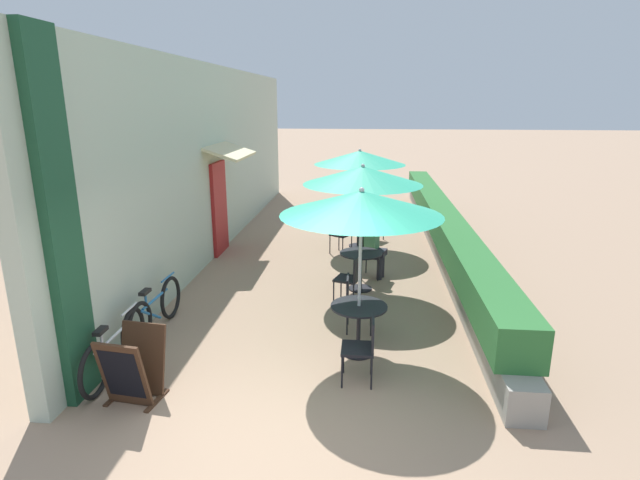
{
  "coord_description": "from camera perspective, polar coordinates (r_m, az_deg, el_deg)",
  "views": [
    {
      "loc": [
        0.98,
        -4.43,
        3.42
      ],
      "look_at": [
        0.15,
        4.19,
        1.0
      ],
      "focal_mm": 28.0,
      "sensor_mm": 36.0,
      "label": 1
    }
  ],
  "objects": [
    {
      "name": "cafe_chair_near_right",
      "position": [
        6.33,
        5.02,
        -11.77
      ],
      "size": [
        0.4,
        0.4,
        0.87
      ],
      "rotation": [
        0.0,
        0.0,
        7.85
      ],
      "color": "black",
      "rests_on": "ground_plane"
    },
    {
      "name": "cafe_chair_far_right",
      "position": [
        11.44,
        2.72,
        0.89
      ],
      "size": [
        0.55,
        0.55,
        0.87
      ],
      "rotation": [
        0.0,
        0.0,
        7.3
      ],
      "color": "black",
      "rests_on": "ground_plane"
    },
    {
      "name": "patio_umbrella_near",
      "position": [
        6.48,
        4.74,
        4.21
      ],
      "size": [
        2.13,
        2.13,
        2.35
      ],
      "color": "#B7B7BC",
      "rests_on": "ground_plane"
    },
    {
      "name": "planter_hedge",
      "position": [
        12.04,
        13.79,
        1.3
      ],
      "size": [
        0.6,
        13.45,
        1.01
      ],
      "color": "gray",
      "rests_on": "ground_plane"
    },
    {
      "name": "coffee_cup_far",
      "position": [
        11.98,
        4.06,
        2.76
      ],
      "size": [
        0.07,
        0.07,
        0.09
      ],
      "color": "#232328",
      "rests_on": "patio_table_far"
    },
    {
      "name": "cafe_chair_far_left",
      "position": [
        12.71,
        5.92,
        2.33
      ],
      "size": [
        0.55,
        0.55,
        0.87
      ],
      "rotation": [
        0.0,
        0.0,
        4.16
      ],
      "color": "black",
      "rests_on": "ground_plane"
    },
    {
      "name": "menu_board",
      "position": [
        6.4,
        -20.54,
        -13.42
      ],
      "size": [
        0.64,
        0.7,
        0.86
      ],
      "rotation": [
        0.0,
        0.0,
        -0.13
      ],
      "color": "#422819",
      "rests_on": "ground_plane"
    },
    {
      "name": "cafe_chair_mid_left",
      "position": [
        9.98,
        5.58,
        -1.37
      ],
      "size": [
        0.5,
        0.5,
        0.87
      ],
      "rotation": [
        0.0,
        0.0,
        4.41
      ],
      "color": "black",
      "rests_on": "ground_plane"
    },
    {
      "name": "ground_plane",
      "position": [
        5.68,
        -5.96,
        -21.51
      ],
      "size": [
        120.0,
        120.0,
        0.0
      ],
      "primitive_type": "plane",
      "color": "#9E7F66"
    },
    {
      "name": "patio_umbrella_far",
      "position": [
        11.78,
        4.57,
        9.36
      ],
      "size": [
        2.13,
        2.13,
        2.35
      ],
      "color": "#B7B7BC",
      "rests_on": "ground_plane"
    },
    {
      "name": "bicycle_leaning",
      "position": [
        7.06,
        -22.39,
        -11.41
      ],
      "size": [
        0.1,
        1.72,
        0.76
      ],
      "rotation": [
        0.0,
        0.0,
        0.02
      ],
      "color": "black",
      "rests_on": "ground_plane"
    },
    {
      "name": "patio_table_near",
      "position": [
        6.98,
        4.44,
        -8.96
      ],
      "size": [
        0.78,
        0.78,
        0.72
      ],
      "color": "black",
      "rests_on": "ground_plane"
    },
    {
      "name": "cafe_chair_mid_right",
      "position": [
        8.62,
        3.62,
        -4.11
      ],
      "size": [
        0.5,
        0.5,
        0.87
      ],
      "rotation": [
        0.0,
        0.0,
        7.55
      ],
      "color": "black",
      "rests_on": "ground_plane"
    },
    {
      "name": "patio_umbrella_mid",
      "position": [
        8.92,
        4.91,
        7.34
      ],
      "size": [
        2.13,
        2.13,
        2.35
      ],
      "color": "#B7B7BC",
      "rests_on": "ground_plane"
    },
    {
      "name": "bicycle_second",
      "position": [
        8.04,
        -18.23,
        -7.57
      ],
      "size": [
        0.12,
        1.74,
        0.79
      ],
      "rotation": [
        0.0,
        0.0,
        -0.03
      ],
      "color": "black",
      "rests_on": "ground_plane"
    },
    {
      "name": "patio_table_mid",
      "position": [
        9.29,
        4.68,
        -2.6
      ],
      "size": [
        0.78,
        0.78,
        0.72
      ],
      "color": "black",
      "rests_on": "ground_plane"
    },
    {
      "name": "coffee_cup_mid",
      "position": [
        9.29,
        4.64,
        -1.06
      ],
      "size": [
        0.07,
        0.07,
        0.09
      ],
      "color": "#232328",
      "rests_on": "patio_table_mid"
    },
    {
      "name": "cafe_facade_wall",
      "position": [
        12.11,
        -11.59,
        9.0
      ],
      "size": [
        0.98,
        14.45,
        4.2
      ],
      "color": "#B2C1AD",
      "rests_on": "ground_plane"
    },
    {
      "name": "seated_patron_mid_left",
      "position": [
        9.9,
        6.23,
        -0.5
      ],
      "size": [
        0.48,
        0.43,
        1.25
      ],
      "rotation": [
        0.0,
        0.0,
        4.41
      ],
      "color": "#23232D",
      "rests_on": "ground_plane"
    },
    {
      "name": "cafe_chair_near_left",
      "position": [
        7.65,
        3.98,
        -6.72
      ],
      "size": [
        0.4,
        0.4,
        0.87
      ],
      "rotation": [
        0.0,
        0.0,
        4.71
      ],
      "color": "black",
      "rests_on": "ground_plane"
    },
    {
      "name": "patio_table_far",
      "position": [
        12.07,
        4.4,
        1.68
      ],
      "size": [
        0.78,
        0.78,
        0.72
      ],
      "color": "black",
      "rests_on": "ground_plane"
    }
  ]
}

